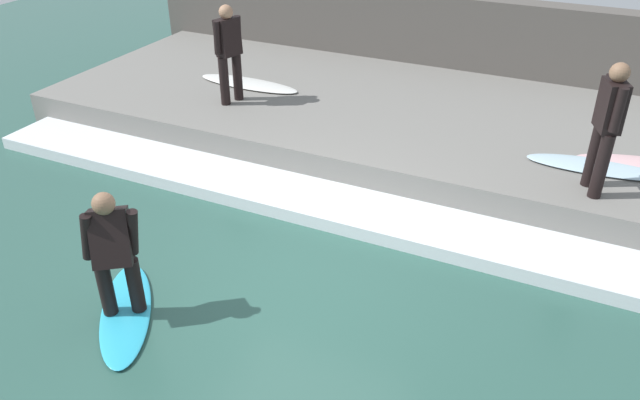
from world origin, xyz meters
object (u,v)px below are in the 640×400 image
object	(u,v)px
surfer_riding	(113,249)
surfboard_waiting_far	(248,84)
surfer_waiting_far	(229,49)
surfboard_waiting_near	(603,167)
surfboard_riding	(126,312)
surfer_waiting_near	(607,122)

from	to	relation	value
surfer_riding	surfboard_waiting_far	xyz separation A→B (m)	(5.34, 1.64, -0.29)
surfer_waiting_far	surfboard_waiting_near	bearing A→B (deg)	-89.66
surfboard_riding	surfer_waiting_near	size ratio (longest dim) A/B	1.02
surfboard_riding	surfer_riding	world-z (taller)	surfer_riding
surfboard_waiting_near	surfer_waiting_near	bearing A→B (deg)	171.10
surfer_riding	surfboard_waiting_near	world-z (taller)	surfer_riding
surfboard_riding	surfboard_waiting_near	world-z (taller)	surfboard_waiting_near
surfboard_riding	surfboard_waiting_far	distance (m)	5.61
surfboard_waiting_near	surfboard_waiting_far	bearing A→B (deg)	82.79
surfboard_riding	surfboard_waiting_far	bearing A→B (deg)	17.04
surfer_riding	surfer_waiting_near	distance (m)	5.79
surfer_waiting_near	surfer_waiting_far	size ratio (longest dim) A/B	1.04
surfboard_waiting_far	surfer_waiting_near	bearing A→B (deg)	-103.72
surfer_waiting_near	surfboard_waiting_far	size ratio (longest dim) A/B	0.84
surfer_waiting_far	surfboard_waiting_far	distance (m)	1.18
surfboard_riding	surfer_riding	xyz separation A→B (m)	(0.00, 0.00, 0.83)
surfboard_riding	surfer_waiting_near	bearing A→B (deg)	-47.27
surfboard_riding	surfer_waiting_far	distance (m)	4.98
surfboard_waiting_near	surfer_waiting_far	size ratio (longest dim) A/B	1.27
surfer_waiting_near	surfboard_waiting_far	xyz separation A→B (m)	(1.43, 5.86, -0.90)
surfer_riding	surfboard_waiting_near	distance (m)	6.31
surfer_waiting_far	surfer_waiting_near	bearing A→B (deg)	-96.42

